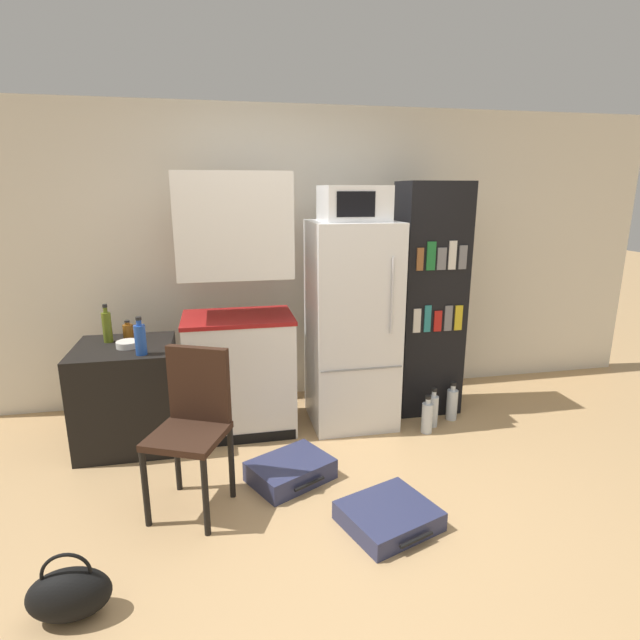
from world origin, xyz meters
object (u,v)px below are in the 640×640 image
at_px(chair, 194,415).
at_px(side_table, 127,395).
at_px(bowl, 128,344).
at_px(water_bottle_front, 452,404).
at_px(suitcase_large_flat, 389,516).
at_px(water_bottle_back, 433,410).
at_px(microwave, 354,203).
at_px(bottle_amber_beer, 128,332).
at_px(water_bottle_middle, 427,417).
at_px(bottle_olive_oil, 107,326).
at_px(bookshelf, 428,300).
at_px(bottle_blue_soda, 140,339).
at_px(handbag, 69,594).
at_px(suitcase_small_flat, 291,470).
at_px(refrigerator, 352,325).
at_px(kitchen_hutch, 238,316).

bearing_deg(chair, side_table, 144.94).
xyz_separation_m(bowl, water_bottle_front, (2.51, -0.10, -0.65)).
bearing_deg(suitcase_large_flat, water_bottle_back, 35.92).
xyz_separation_m(microwave, bottle_amber_beer, (-1.71, 0.13, -0.93)).
bearing_deg(suitcase_large_flat, microwave, 64.65).
height_order(side_table, water_bottle_middle, side_table).
bearing_deg(water_bottle_middle, suitcase_large_flat, -123.41).
height_order(bottle_olive_oil, water_bottle_middle, bottle_olive_oil).
relative_size(side_table, bottle_amber_beer, 5.16).
xyz_separation_m(bowl, water_bottle_back, (2.30, -0.18, -0.65)).
distance_m(suitcase_large_flat, water_bottle_back, 1.34).
xyz_separation_m(side_table, chair, (0.52, -0.88, 0.20)).
xyz_separation_m(bottle_amber_beer, water_bottle_front, (2.53, -0.30, -0.68)).
bearing_deg(bookshelf, water_bottle_middle, -109.41).
bearing_deg(bottle_blue_soda, handbag, -97.08).
distance_m(bottle_olive_oil, suitcase_large_flat, 2.39).
relative_size(suitcase_large_flat, suitcase_small_flat, 0.98).
relative_size(refrigerator, bottle_olive_oil, 5.67).
bearing_deg(suitcase_small_flat, chair, 164.41).
relative_size(bottle_olive_oil, water_bottle_middle, 0.92).
distance_m(refrigerator, handbag, 2.51).
distance_m(bottle_olive_oil, bowl, 0.25).
height_order(bowl, suitcase_small_flat, bowl).
bearing_deg(bottle_olive_oil, chair, -57.55).
bearing_deg(bottle_olive_oil, refrigerator, -2.89).
bearing_deg(bottle_amber_beer, suitcase_small_flat, -40.18).
relative_size(side_table, refrigerator, 0.47).
bearing_deg(water_bottle_back, suitcase_small_flat, -156.61).
height_order(suitcase_small_flat, water_bottle_middle, water_bottle_middle).
bearing_deg(suitcase_small_flat, bottle_olive_oil, 116.71).
distance_m(bottle_blue_soda, water_bottle_front, 2.50).
distance_m(bottle_olive_oil, water_bottle_front, 2.78).
relative_size(kitchen_hutch, handbag, 5.50).
relative_size(bottle_olive_oil, chair, 0.30).
relative_size(microwave, suitcase_small_flat, 0.78).
relative_size(kitchen_hutch, water_bottle_front, 6.06).
xyz_separation_m(bookshelf, bowl, (-2.37, -0.18, -0.18)).
distance_m(refrigerator, microwave, 0.94).
xyz_separation_m(bottle_blue_soda, water_bottle_back, (2.18, 0.01, -0.73)).
relative_size(bottle_amber_beer, suitcase_large_flat, 0.24).
bearing_deg(handbag, suitcase_small_flat, 38.49).
bearing_deg(bowl, water_bottle_front, -2.24).
height_order(refrigerator, suitcase_small_flat, refrigerator).
distance_m(chair, handbag, 1.04).
distance_m(suitcase_large_flat, water_bottle_front, 1.53).
height_order(bottle_amber_beer, suitcase_small_flat, bottle_amber_beer).
xyz_separation_m(bottle_blue_soda, chair, (0.36, -0.65, -0.30)).
relative_size(chair, water_bottle_middle, 3.11).
height_order(bowl, chair, chair).
xyz_separation_m(side_table, water_bottle_middle, (2.26, -0.32, -0.25)).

